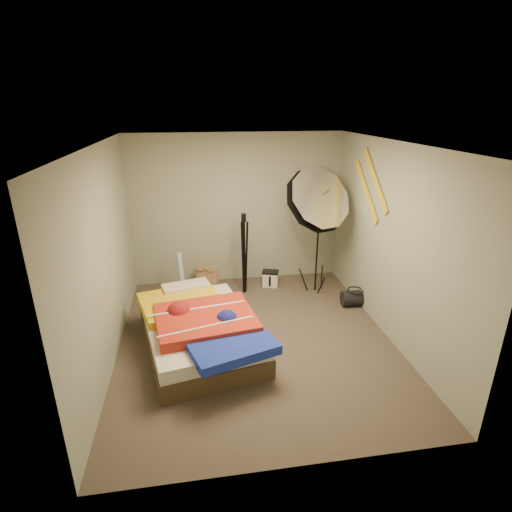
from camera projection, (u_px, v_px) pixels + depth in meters
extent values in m
plane|color=#4A3F37|center=(256.00, 340.00, 5.26)|extent=(4.00, 4.00, 0.00)
plane|color=silver|center=(256.00, 144.00, 4.37)|extent=(4.00, 4.00, 0.00)
plane|color=gray|center=(237.00, 210.00, 6.66)|extent=(3.50, 0.00, 3.50)
plane|color=gray|center=(298.00, 342.00, 2.97)|extent=(3.50, 0.00, 3.50)
plane|color=gray|center=(105.00, 259.00, 4.56)|extent=(0.00, 4.00, 4.00)
plane|color=gray|center=(391.00, 243.00, 5.07)|extent=(0.00, 4.00, 4.00)
cube|color=tan|center=(207.00, 277.00, 6.72)|extent=(0.39, 0.29, 0.37)
cylinder|color=#5A96B8|center=(181.00, 275.00, 6.31)|extent=(0.15, 0.23, 0.74)
cube|color=silver|center=(270.00, 279.00, 6.77)|extent=(0.29, 0.24, 0.25)
cylinder|color=black|center=(355.00, 298.00, 6.11)|extent=(0.41, 0.26, 0.24)
cube|color=gold|center=(375.00, 180.00, 5.37)|extent=(0.02, 0.91, 0.78)
cube|color=gold|center=(366.00, 191.00, 5.67)|extent=(0.02, 0.91, 0.78)
cube|color=#4B3A26|center=(200.00, 339.00, 5.06)|extent=(1.64, 2.06, 0.24)
cube|color=silver|center=(200.00, 325.00, 4.99)|extent=(1.59, 2.02, 0.17)
cube|color=yellow|center=(182.00, 304.00, 5.26)|extent=(1.21, 1.12, 0.13)
cube|color=red|center=(205.00, 320.00, 4.83)|extent=(1.29, 1.14, 0.15)
cube|color=#1D35C4|center=(230.00, 344.00, 4.41)|extent=(1.10, 0.98, 0.11)
cube|color=#DAA0B7|center=(186.00, 289.00, 5.61)|extent=(0.69, 0.44, 0.13)
cylinder|color=black|center=(317.00, 243.00, 6.36)|extent=(0.03, 0.03, 1.66)
cube|color=black|center=(320.00, 195.00, 6.09)|extent=(0.07, 0.07, 0.10)
cone|color=silver|center=(316.00, 201.00, 5.92)|extent=(1.15, 1.00, 1.22)
cylinder|color=black|center=(244.00, 258.00, 6.38)|extent=(0.05, 0.05, 1.21)
cube|color=black|center=(244.00, 218.00, 6.14)|extent=(0.09, 0.09, 0.12)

